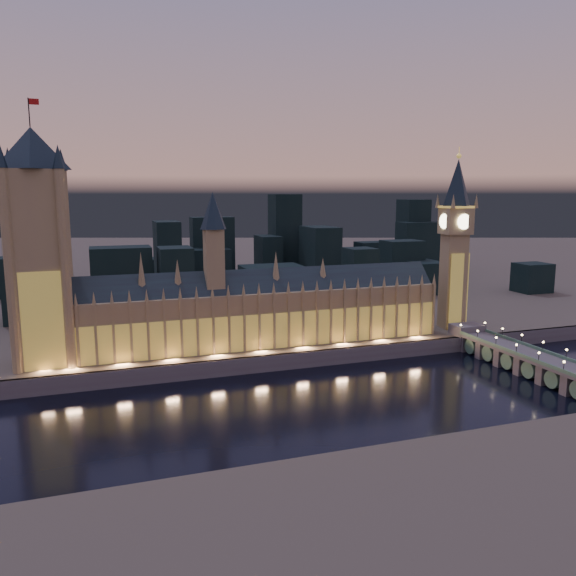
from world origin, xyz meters
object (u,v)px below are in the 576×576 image
object	(u,v)px
elizabeth_tower	(455,229)
victoria_tower	(38,237)
westminster_bridge	(530,362)
palace_of_westminster	(252,310)

from	to	relation	value
elizabeth_tower	victoria_tower	bearing A→B (deg)	180.00
elizabeth_tower	westminster_bridge	size ratio (longest dim) A/B	0.91
westminster_bridge	victoria_tower	bearing A→B (deg)	163.21
palace_of_westminster	westminster_bridge	distance (m)	137.06
victoria_tower	elizabeth_tower	bearing A→B (deg)	-0.00
victoria_tower	palace_of_westminster	bearing A→B (deg)	-0.10
victoria_tower	elizabeth_tower	xyz separation A→B (m)	(218.00, -0.00, -1.05)
palace_of_westminster	victoria_tower	xyz separation A→B (m)	(-97.90, 0.18, 39.89)
victoria_tower	elizabeth_tower	distance (m)	218.00
victoria_tower	westminster_bridge	bearing A→B (deg)	-16.79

